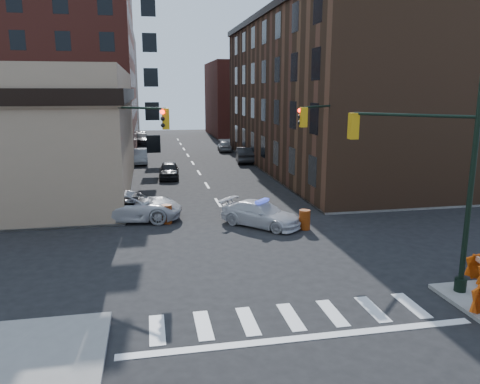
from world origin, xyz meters
name	(u,v)px	position (x,y,z in m)	size (l,w,h in m)	color
ground	(249,251)	(0.00, 0.00, 0.00)	(140.00, 140.00, 0.00)	black
sidewalk_ne	(374,151)	(23.00, 32.75, 0.07)	(34.00, 54.50, 0.15)	gray
apartment_block	(23,51)	(-18.50, 40.00, 12.00)	(25.00, 25.00, 24.00)	#5E251D
commercial_row_ne	(332,96)	(13.00, 22.50, 7.00)	(14.00, 34.00, 14.00)	#4A2F1D
filler_nw	(75,87)	(-16.00, 62.00, 8.00)	(20.00, 18.00, 16.00)	brown
filler_ne	(257,99)	(14.00, 58.00, 6.00)	(16.00, 16.00, 12.00)	#5E251D
signal_pole_se	(440,172)	(6.04, -5.52, 4.61)	(5.40, 5.27, 8.00)	black
signal_pole_nw	(124,150)	(-5.85, 5.34, 4.34)	(3.58, 3.67, 8.00)	black
signal_pole_ne	(326,145)	(5.84, 5.35, 4.34)	(3.67, 3.58, 8.00)	black
tree_ne_near	(267,130)	(7.50, 26.00, 3.49)	(3.00, 3.00, 4.85)	black
tree_ne_far	(250,125)	(7.50, 34.00, 3.49)	(3.00, 3.00, 4.85)	black
police_car	(261,214)	(1.57, 4.03, 0.69)	(1.95, 4.78, 1.39)	silver
pickup	(130,206)	(-5.74, 6.70, 0.85)	(2.81, 6.09, 1.69)	silver
parked_car_wnear	(169,170)	(-2.84, 19.76, 0.71)	(1.69, 4.20, 1.43)	black
parked_car_wfar	(139,156)	(-5.50, 28.72, 0.75)	(1.59, 4.55, 1.50)	#999DA2
parked_car_wdeep	(141,139)	(-5.44, 46.44, 0.81)	(2.26, 5.55, 1.61)	black
parked_car_enear	(245,155)	(5.50, 27.52, 0.81)	(1.72, 4.93, 1.62)	black
parked_car_efar	(225,146)	(4.87, 36.94, 0.68)	(1.62, 4.02, 1.37)	gray
pedestrian_a	(46,209)	(-10.26, 6.00, 1.07)	(0.67, 0.44, 1.83)	black
pedestrian_b	(78,199)	(-8.84, 7.90, 1.12)	(0.94, 0.74, 1.94)	black
pedestrian_c	(36,208)	(-10.81, 6.00, 1.14)	(1.17, 0.49, 1.99)	#1E262D
barrel_road	(305,220)	(3.79, 2.91, 0.55)	(0.62, 0.62, 1.10)	#D73E0A
barrel_bank	(167,214)	(-3.65, 5.60, 0.55)	(0.61, 0.61, 1.10)	orange
barricade_nw_a	(75,215)	(-8.83, 6.34, 0.58)	(1.14, 0.57, 0.85)	red
barricade_nw_b	(84,207)	(-8.50, 8.00, 0.60)	(1.20, 0.60, 0.90)	red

